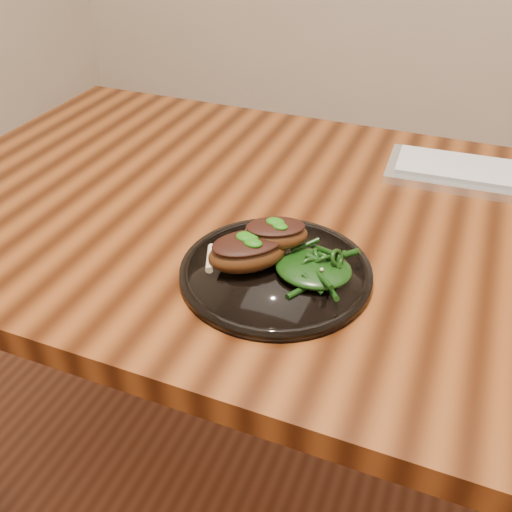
{
  "coord_description": "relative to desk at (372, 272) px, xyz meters",
  "views": [
    {
      "loc": [
        0.1,
        -0.76,
        1.23
      ],
      "look_at": [
        -0.13,
        -0.18,
        0.78
      ],
      "focal_mm": 40.0,
      "sensor_mm": 36.0,
      "label": 1
    }
  ],
  "objects": [
    {
      "name": "herb_smear",
      "position": [
        -0.14,
        -0.12,
        0.1
      ],
      "size": [
        0.08,
        0.05,
        0.0
      ],
      "primitive_type": "ellipsoid",
      "color": "#0F4B08",
      "rests_on": "plate"
    },
    {
      "name": "lamb_chop_back",
      "position": [
        -0.12,
        -0.15,
        0.14
      ],
      "size": [
        0.11,
        0.09,
        0.04
      ],
      "color": "#49240E",
      "rests_on": "plate"
    },
    {
      "name": "desk",
      "position": [
        0.0,
        0.0,
        0.0
      ],
      "size": [
        1.6,
        0.8,
        0.75
      ],
      "color": "black",
      "rests_on": "ground"
    },
    {
      "name": "greens_heap",
      "position": [
        -0.05,
        -0.17,
        0.12
      ],
      "size": [
        0.1,
        0.1,
        0.04
      ],
      "color": "black",
      "rests_on": "plate"
    },
    {
      "name": "plate",
      "position": [
        -0.11,
        -0.17,
        0.09
      ],
      "size": [
        0.26,
        0.26,
        0.02
      ],
      "color": "black",
      "rests_on": "desk"
    },
    {
      "name": "lamb_chop_front",
      "position": [
        -0.14,
        -0.18,
        0.12
      ],
      "size": [
        0.13,
        0.13,
        0.05
      ],
      "color": "#49240E",
      "rests_on": "plate"
    }
  ]
}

